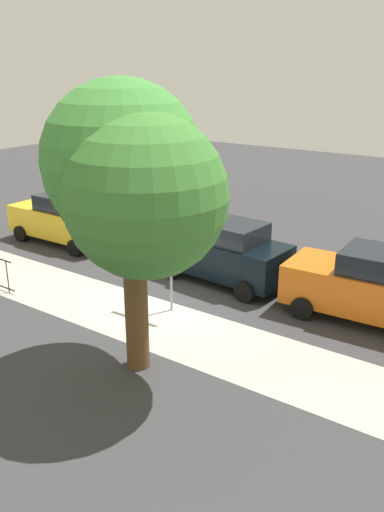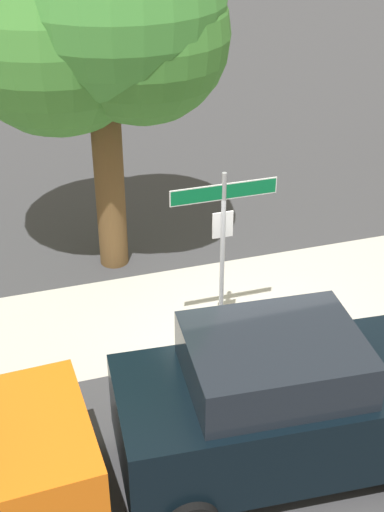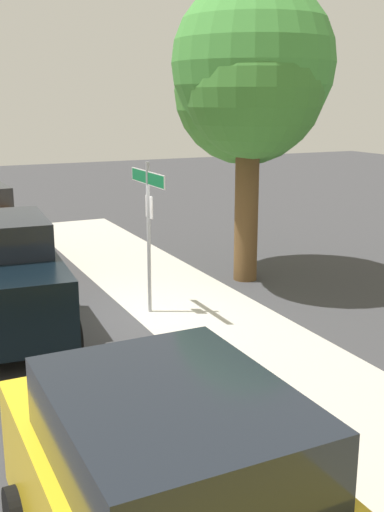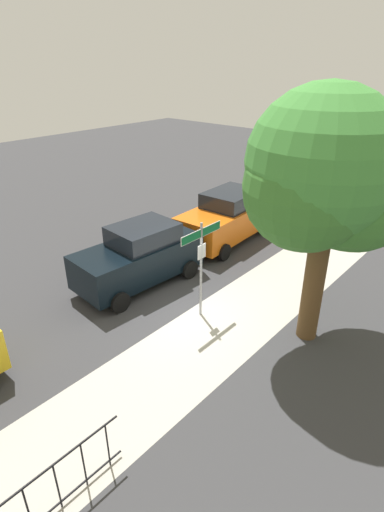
{
  "view_description": "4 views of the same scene",
  "coord_description": "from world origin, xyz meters",
  "px_view_note": "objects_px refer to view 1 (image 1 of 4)",
  "views": [
    {
      "loc": [
        -8.59,
        11.42,
        6.7
      ],
      "look_at": [
        -0.39,
        -0.27,
        1.52
      ],
      "focal_mm": 37.24,
      "sensor_mm": 36.0,
      "label": 1
    },
    {
      "loc": [
        -3.26,
        -8.2,
        7.07
      ],
      "look_at": [
        -0.51,
        0.79,
        1.39
      ],
      "focal_mm": 49.64,
      "sensor_mm": 36.0,
      "label": 2
    },
    {
      "loc": [
        10.63,
        -3.82,
        4.03
      ],
      "look_at": [
        0.34,
        1.08,
        1.16
      ],
      "focal_mm": 43.56,
      "sensor_mm": 36.0,
      "label": 3
    },
    {
      "loc": [
        7.5,
        6.76,
        6.89
      ],
      "look_at": [
        -0.23,
        -0.01,
        1.76
      ],
      "focal_mm": 28.19,
      "sensor_mm": 36.0,
      "label": 4
    }
  ],
  "objects_px": {
    "street_sign": "(171,242)",
    "car_black": "(224,252)",
    "shade_tree": "(129,180)",
    "car_orange": "(375,286)",
    "car_yellow": "(65,218)"
  },
  "relations": [
    {
      "from": "street_sign",
      "to": "car_black",
      "type": "relative_size",
      "value": 0.66
    },
    {
      "from": "shade_tree",
      "to": "car_black",
      "type": "bearing_deg",
      "value": -79.42
    },
    {
      "from": "shade_tree",
      "to": "car_orange",
      "type": "relative_size",
      "value": 1.36
    },
    {
      "from": "shade_tree",
      "to": "car_yellow",
      "type": "height_order",
      "value": "shade_tree"
    },
    {
      "from": "car_black",
      "to": "car_yellow",
      "type": "bearing_deg",
      "value": 5.25
    },
    {
      "from": "shade_tree",
      "to": "car_orange",
      "type": "distance_m",
      "value": 7.53
    },
    {
      "from": "car_black",
      "to": "street_sign",
      "type": "bearing_deg",
      "value": 92.23
    },
    {
      "from": "car_black",
      "to": "car_orange",
      "type": "bearing_deg",
      "value": -176.23
    },
    {
      "from": "car_orange",
      "to": "car_black",
      "type": "height_order",
      "value": "car_black"
    },
    {
      "from": "car_black",
      "to": "shade_tree",
      "type": "bearing_deg",
      "value": 104.68
    },
    {
      "from": "street_sign",
      "to": "car_yellow",
      "type": "distance_m",
      "value": 7.7
    },
    {
      "from": "shade_tree",
      "to": "car_yellow",
      "type": "xyz_separation_m",
      "value": [
        8.3,
        -5.42,
        -3.45
      ]
    },
    {
      "from": "car_orange",
      "to": "car_yellow",
      "type": "height_order",
      "value": "car_orange"
    },
    {
      "from": "shade_tree",
      "to": "car_black",
      "type": "relative_size",
      "value": 1.48
    },
    {
      "from": "shade_tree",
      "to": "street_sign",
      "type": "bearing_deg",
      "value": -68.43
    }
  ]
}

